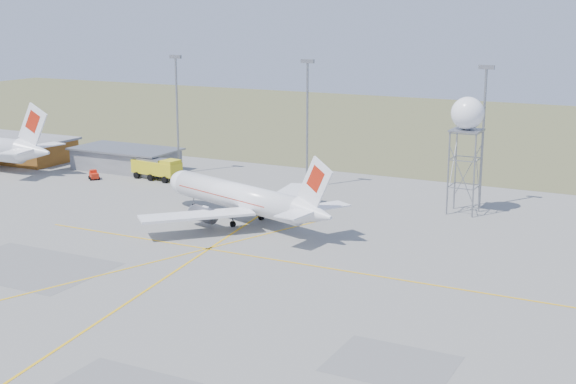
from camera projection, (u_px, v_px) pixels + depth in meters
The scene contains 10 objects.
ground at pixel (72, 351), 67.97m from camera, with size 400.00×400.00×0.00m, color gray.
grass_strip at pixel (482, 130), 189.18m from camera, with size 400.00×120.00×0.03m, color #4F5C32.
building_grey at pixel (126, 159), 143.04m from camera, with size 19.00×10.00×3.90m.
mast_a at pixel (177, 104), 138.03m from camera, with size 2.20×0.50×20.50m.
mast_b at pixel (307, 113), 126.86m from camera, with size 2.20×0.50×20.50m.
mast_c at pixel (483, 125), 114.35m from camera, with size 2.20×0.50×20.50m.
airliner_main at pixel (241, 198), 108.04m from camera, with size 31.33×29.56×10.92m.
radar_tower at pixel (466, 149), 111.37m from camera, with size 4.55×4.55×16.45m.
fire_truck at pixel (158, 169), 135.17m from camera, with size 9.38×4.55×3.63m.
baggage_tug at pixel (94, 176), 135.35m from camera, with size 2.48×2.45×1.59m.
Camera 1 is at (45.26, -47.74, 28.46)m, focal length 50.00 mm.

